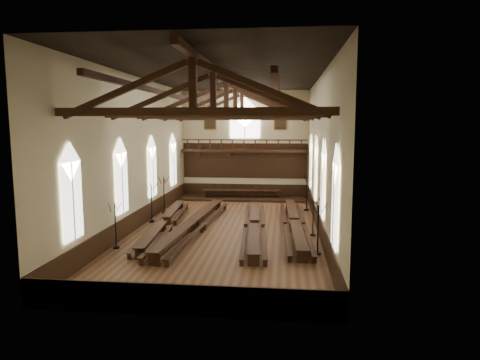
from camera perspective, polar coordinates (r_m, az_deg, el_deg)
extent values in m
plane|color=brown|center=(28.45, -1.77, -6.57)|extent=(26.00, 26.00, 0.00)
plane|color=beige|center=(40.56, 0.67, 4.79)|extent=(12.00, 0.00, 12.00)
plane|color=beige|center=(14.94, -8.54, 0.09)|extent=(12.00, 0.00, 12.00)
plane|color=beige|center=(29.08, -13.63, 3.52)|extent=(0.00, 26.00, 26.00)
plane|color=beige|center=(27.50, 10.69, 3.38)|extent=(0.00, 26.00, 26.00)
plane|color=black|center=(27.77, -1.86, 13.88)|extent=(26.00, 26.00, 0.00)
cube|color=#311D0E|center=(40.96, 0.65, -1.37)|extent=(11.90, 0.08, 1.20)
cube|color=#311D0E|center=(16.14, -8.19, -15.58)|extent=(11.90, 0.08, 1.20)
cube|color=#311D0E|center=(29.68, -13.30, -4.98)|extent=(0.08, 25.90, 1.20)
cube|color=#311D0E|center=(28.15, 10.39, -5.58)|extent=(0.08, 25.90, 1.20)
cube|color=white|center=(21.01, -21.45, -2.64)|extent=(0.05, 1.80, 3.60)
cube|color=white|center=(20.78, -21.68, 2.25)|extent=(0.05, 1.80, 1.80)
cylinder|color=beige|center=(20.99, -21.35, -2.64)|extent=(0.08, 0.08, 3.60)
cube|color=white|center=(26.41, -15.49, -0.41)|extent=(0.05, 1.80, 3.60)
cube|color=white|center=(26.23, -15.62, 3.48)|extent=(0.05, 1.80, 1.80)
cylinder|color=beige|center=(26.40, -15.41, -0.42)|extent=(0.08, 0.08, 3.60)
cube|color=white|center=(32.03, -11.59, 1.05)|extent=(0.05, 1.80, 3.60)
cube|color=white|center=(31.88, -11.67, 4.26)|extent=(0.05, 1.80, 1.80)
cylinder|color=beige|center=(32.01, -11.52, 1.05)|extent=(0.08, 0.08, 3.60)
cube|color=white|center=(37.76, -8.86, 2.07)|extent=(0.05, 1.80, 3.60)
cube|color=white|center=(37.64, -8.91, 4.80)|extent=(0.05, 1.80, 1.80)
cylinder|color=beige|center=(37.75, -8.80, 2.07)|extent=(0.08, 0.08, 3.60)
cube|color=white|center=(18.80, 12.50, -3.43)|extent=(0.05, 1.80, 3.60)
cube|color=white|center=(18.55, 12.66, 2.04)|extent=(0.05, 1.80, 1.80)
cylinder|color=beige|center=(18.80, 12.38, -3.43)|extent=(0.08, 0.08, 3.60)
cube|color=white|center=(24.69, 10.94, -0.81)|extent=(0.05, 1.80, 3.60)
cube|color=white|center=(24.50, 11.04, 3.36)|extent=(0.05, 1.80, 1.80)
cylinder|color=beige|center=(24.69, 10.84, -0.81)|extent=(0.08, 0.08, 3.60)
cube|color=white|center=(30.62, 9.98, 0.80)|extent=(0.05, 1.80, 3.60)
cube|color=white|center=(30.47, 10.05, 4.16)|extent=(0.05, 1.80, 1.80)
cylinder|color=beige|center=(30.62, 9.90, 0.80)|extent=(0.08, 0.08, 3.60)
cube|color=white|center=(36.58, 9.33, 1.89)|extent=(0.05, 1.80, 3.60)
cube|color=white|center=(36.45, 9.39, 4.70)|extent=(0.05, 1.80, 1.80)
cylinder|color=beige|center=(36.57, 9.27, 1.89)|extent=(0.08, 0.08, 3.60)
cube|color=white|center=(40.42, 0.66, 7.33)|extent=(2.80, 0.05, 2.40)
cube|color=white|center=(40.43, 0.66, 9.03)|extent=(2.80, 0.05, 2.80)
cylinder|color=beige|center=(40.38, 0.65, 7.33)|extent=(0.10, 0.10, 2.40)
cube|color=#372111|center=(39.95, 0.58, 3.89)|extent=(11.80, 1.20, 0.20)
cube|color=#311D0E|center=(40.60, 0.66, 2.60)|extent=(11.80, 0.10, 3.30)
cube|color=#372111|center=(39.36, 0.51, 5.36)|extent=(11.60, 0.12, 0.10)
cube|color=#372111|center=(39.40, 0.51, 4.06)|extent=(11.60, 0.12, 0.10)
cube|color=#372111|center=(41.02, -5.65, 3.59)|extent=(0.35, 0.40, 0.50)
cube|color=#372111|center=(40.53, -1.48, 3.58)|extent=(0.35, 0.40, 0.50)
cube|color=#372111|center=(40.25, 2.76, 3.55)|extent=(0.35, 0.40, 0.50)
cube|color=#372111|center=(40.20, 7.05, 3.50)|extent=(0.35, 0.40, 0.50)
cube|color=brown|center=(40.86, -3.99, 7.74)|extent=(1.15, 0.06, 1.45)
cube|color=black|center=(40.82, -4.00, 7.74)|extent=(0.95, 0.04, 1.25)
cube|color=brown|center=(40.26, 5.39, 7.73)|extent=(1.15, 0.06, 1.45)
cube|color=black|center=(40.22, 5.39, 7.73)|extent=(0.95, 0.04, 1.25)
cube|color=#372111|center=(17.75, -6.25, 9.05)|extent=(11.70, 0.35, 0.35)
cube|color=#372111|center=(17.83, -6.31, 13.22)|extent=(0.30, 0.30, 2.40)
cube|color=#372111|center=(18.61, -15.17, 11.53)|extent=(5.44, 0.26, 2.40)
cube|color=#372111|center=(17.42, 3.22, 12.07)|extent=(5.44, 0.26, 2.40)
cube|color=#372111|center=(22.66, -3.56, 8.73)|extent=(11.70, 0.35, 0.35)
cube|color=#372111|center=(22.72, -3.59, 12.00)|extent=(0.30, 0.30, 2.40)
cube|color=#372111|center=(23.34, -10.70, 10.79)|extent=(5.44, 0.26, 2.40)
cube|color=#372111|center=(22.40, 3.84, 11.04)|extent=(5.44, 0.26, 2.40)
cube|color=#372111|center=(27.60, -1.83, 8.51)|extent=(11.70, 0.35, 0.35)
cube|color=#372111|center=(27.66, -1.85, 11.20)|extent=(0.30, 0.30, 2.40)
cube|color=#372111|center=(28.17, -7.75, 10.26)|extent=(5.44, 0.26, 2.40)
cube|color=#372111|center=(27.39, 4.24, 10.38)|extent=(5.44, 0.26, 2.40)
cube|color=#372111|center=(32.56, -0.63, 8.35)|extent=(11.70, 0.35, 0.35)
cube|color=#372111|center=(32.61, -0.64, 10.64)|extent=(0.30, 0.30, 2.40)
cube|color=#372111|center=(33.04, -5.68, 9.87)|extent=(5.44, 0.26, 2.40)
cube|color=#372111|center=(32.39, 4.51, 9.93)|extent=(5.44, 0.26, 2.40)
cube|color=#372111|center=(37.53, 0.25, 8.24)|extent=(11.70, 0.35, 0.35)
cube|color=#372111|center=(37.57, 0.25, 10.22)|extent=(0.30, 0.30, 2.40)
cube|color=#372111|center=(37.95, -4.14, 9.57)|extent=(5.44, 0.26, 2.40)
cube|color=#372111|center=(37.38, 4.71, 9.60)|extent=(5.44, 0.26, 2.40)
cube|color=#372111|center=(28.30, -8.73, 11.04)|extent=(0.25, 25.70, 0.25)
cube|color=#372111|center=(27.41, 5.27, 11.21)|extent=(0.25, 25.70, 0.25)
cube|color=#372111|center=(27.74, -1.85, 13.26)|extent=(0.30, 25.70, 0.30)
cube|color=#372111|center=(25.48, -12.40, -6.93)|extent=(1.17, 6.29, 0.07)
cube|color=#372111|center=(23.02, -14.60, -9.44)|extent=(0.54, 0.12, 0.60)
cube|color=#372111|center=(28.17, -10.57, -6.20)|extent=(0.54, 0.12, 0.60)
cube|color=#372111|center=(25.59, -12.37, -7.83)|extent=(0.55, 5.53, 0.07)
cube|color=#372111|center=(25.68, -13.59, -7.46)|extent=(0.79, 6.26, 0.05)
cube|color=#372111|center=(23.17, -15.97, -9.70)|extent=(0.21, 0.08, 0.35)
cube|color=#372111|center=(28.36, -11.65, -6.40)|extent=(0.21, 0.08, 0.35)
cube|color=#372111|center=(25.43, -11.15, -7.54)|extent=(0.79, 6.26, 0.05)
cube|color=#372111|center=(22.87, -13.27, -9.83)|extent=(0.21, 0.08, 0.35)
cube|color=#372111|center=(28.14, -9.43, -6.46)|extent=(0.21, 0.08, 0.35)
cube|color=#372111|center=(32.41, -8.29, -3.75)|extent=(1.17, 6.29, 0.07)
cube|color=#372111|center=(29.82, -9.61, -5.42)|extent=(0.54, 0.12, 0.60)
cube|color=#372111|center=(35.16, -7.16, -3.40)|extent=(0.54, 0.12, 0.60)
cube|color=#372111|center=(32.49, -8.28, -4.46)|extent=(0.55, 5.53, 0.07)
cube|color=#372111|center=(32.56, -9.25, -4.18)|extent=(0.79, 6.26, 0.05)
cube|color=#372111|center=(29.91, -10.68, -5.65)|extent=(0.21, 0.08, 0.35)
cube|color=#372111|center=(35.31, -8.03, -3.58)|extent=(0.21, 0.08, 0.35)
cube|color=#372111|center=(32.38, -7.31, -4.21)|extent=(0.79, 6.26, 0.05)
cube|color=#372111|center=(29.71, -8.57, -5.69)|extent=(0.21, 0.08, 0.35)
cube|color=#372111|center=(35.16, -6.24, -3.60)|extent=(0.21, 0.08, 0.35)
cube|color=#372111|center=(24.45, -8.07, -7.18)|extent=(1.19, 7.38, 0.08)
cube|color=#372111|center=(21.49, -10.21, -10.39)|extent=(0.63, 0.12, 0.70)
cube|color=#372111|center=(27.66, -6.40, -6.27)|extent=(0.63, 0.12, 0.70)
cube|color=#372111|center=(24.57, -8.05, -8.27)|extent=(0.49, 6.50, 0.08)
cube|color=#372111|center=(24.72, -9.51, -7.77)|extent=(0.75, 7.35, 0.06)
cube|color=#372111|center=(21.71, -11.89, -10.65)|extent=(0.24, 0.09, 0.41)
cube|color=#372111|center=(27.93, -7.66, -6.46)|extent=(0.24, 0.09, 0.41)
cube|color=#372111|center=(24.34, -6.59, -7.96)|extent=(0.75, 7.35, 0.06)
cube|color=#372111|center=(21.29, -8.56, -10.94)|extent=(0.24, 0.09, 0.41)
cube|color=#372111|center=(27.58, -5.06, -6.60)|extent=(0.24, 0.09, 0.41)
cube|color=#372111|center=(31.49, -4.82, -3.82)|extent=(1.19, 7.38, 0.08)
cube|color=#372111|center=(28.41, -6.06, -5.89)|extent=(0.63, 0.12, 0.70)
cube|color=#372111|center=(34.76, -3.80, -3.40)|extent=(0.63, 0.12, 0.70)
cube|color=#372111|center=(31.59, -4.81, -4.68)|extent=(0.49, 6.50, 0.08)
cube|color=#372111|center=(31.72, -5.96, -4.32)|extent=(0.75, 7.35, 0.06)
cube|color=#372111|center=(28.58, -7.34, -6.14)|extent=(0.24, 0.09, 0.41)
cube|color=#372111|center=(34.99, -4.82, -3.58)|extent=(0.24, 0.09, 0.41)
cube|color=#372111|center=(31.40, -3.66, -4.41)|extent=(0.75, 7.35, 0.06)
cube|color=#372111|center=(28.23, -4.80, -6.27)|extent=(0.24, 0.09, 0.41)
cube|color=#372111|center=(34.70, -2.73, -3.66)|extent=(0.24, 0.09, 0.41)
cube|color=#372111|center=(23.95, 1.25, -7.62)|extent=(1.07, 6.57, 0.07)
cube|color=#372111|center=(21.24, 0.58, -10.60)|extent=(0.56, 0.11, 0.63)
cube|color=#372111|center=(26.87, 1.76, -6.72)|extent=(0.56, 0.11, 0.63)
cube|color=#372111|center=(24.06, 1.24, -8.61)|extent=(0.45, 5.78, 0.07)
cube|color=#372111|center=(24.03, -0.15, -8.24)|extent=(0.68, 6.54, 0.06)
cube|color=#372111|center=(21.26, -1.02, -10.95)|extent=(0.21, 0.08, 0.36)
cube|color=#372111|center=(26.96, 0.53, -6.95)|extent=(0.21, 0.08, 0.36)
cube|color=#372111|center=(24.01, 2.64, -8.26)|extent=(0.68, 6.54, 0.06)
cube|color=#372111|center=(21.22, 2.16, -10.98)|extent=(0.21, 0.08, 0.36)
cube|color=#372111|center=(26.95, 3.01, -6.97)|extent=(0.21, 0.08, 0.36)
cube|color=#372111|center=(31.13, 2.37, -4.09)|extent=(1.07, 6.57, 0.07)
cube|color=#372111|center=(28.34, 1.99, -5.97)|extent=(0.56, 0.11, 0.63)
cube|color=#372111|center=(34.08, 2.67, -3.68)|extent=(0.56, 0.11, 0.63)
cube|color=#372111|center=(31.22, 2.36, -4.86)|extent=(0.45, 5.78, 0.07)
cube|color=#372111|center=(31.19, 1.30, -4.57)|extent=(0.68, 6.54, 0.06)
cube|color=#372111|center=(28.33, 0.80, -6.24)|extent=(0.21, 0.08, 0.36)
cube|color=#372111|center=(34.15, 1.70, -3.87)|extent=(0.21, 0.08, 0.36)
cube|color=#372111|center=(31.19, 3.43, -4.58)|extent=(0.68, 6.54, 0.06)
cube|color=#372111|center=(28.33, 3.16, -6.25)|extent=(0.21, 0.08, 0.36)
cube|color=#372111|center=(34.16, 3.65, -3.88)|extent=(0.21, 0.08, 0.36)
cube|color=#372111|center=(24.77, 7.46, -7.10)|extent=(0.92, 6.88, 0.08)
cube|color=#372111|center=(21.90, 7.65, -10.06)|extent=(0.59, 0.10, 0.66)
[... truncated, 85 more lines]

